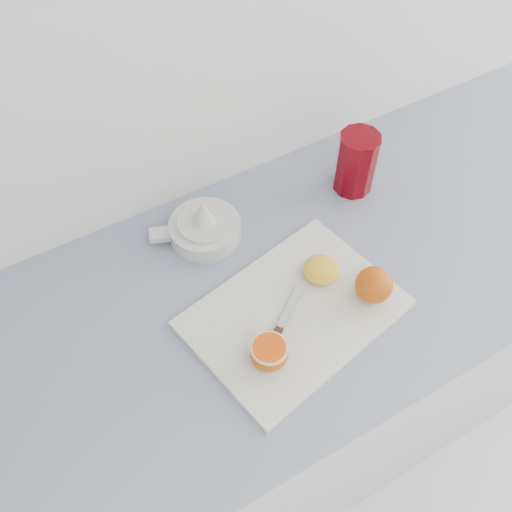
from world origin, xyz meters
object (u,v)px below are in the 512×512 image
object	(u,v)px
counter	(310,359)
citrus_juicer	(204,227)
red_tumbler	(356,165)
half_orange	(269,353)
cutting_board	(294,313)

from	to	relation	value
counter	citrus_juicer	xyz separation A→B (m)	(-0.19, 0.18, 0.47)
counter	red_tumbler	size ratio (longest dim) A/B	17.26
counter	half_orange	xyz separation A→B (m)	(-0.22, -0.14, 0.48)
red_tumbler	cutting_board	bearing A→B (deg)	-142.94
half_orange	red_tumbler	size ratio (longest dim) A/B	0.48
red_tumbler	citrus_juicer	bearing A→B (deg)	173.79
citrus_juicer	red_tumbler	size ratio (longest dim) A/B	1.29
cutting_board	citrus_juicer	xyz separation A→B (m)	(-0.06, 0.25, 0.02)
citrus_juicer	half_orange	bearing A→B (deg)	-95.74
cutting_board	citrus_juicer	distance (m)	0.26
citrus_juicer	cutting_board	bearing A→B (deg)	-77.15
cutting_board	red_tumbler	xyz separation A→B (m)	(0.29, 0.22, 0.06)
citrus_juicer	counter	bearing A→B (deg)	-43.75
cutting_board	half_orange	bearing A→B (deg)	-146.67
counter	half_orange	distance (m)	0.54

